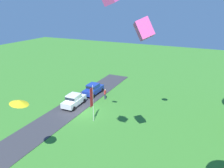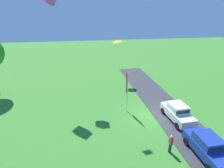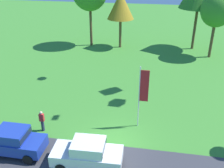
{
  "view_description": "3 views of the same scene",
  "coord_description": "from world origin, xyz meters",
  "px_view_note": "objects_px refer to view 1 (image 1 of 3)",
  "views": [
    {
      "loc": [
        23.43,
        15.53,
        14.32
      ],
      "look_at": [
        0.91,
        4.88,
        5.37
      ],
      "focal_mm": 35.0,
      "sensor_mm": 36.0,
      "label": 1
    },
    {
      "loc": [
        -16.09,
        7.44,
        11.01
      ],
      "look_at": [
        0.6,
        4.45,
        4.06
      ],
      "focal_mm": 28.0,
      "sensor_mm": 36.0,
      "label": 2
    },
    {
      "loc": [
        2.5,
        -14.7,
        12.12
      ],
      "look_at": [
        -0.72,
        3.45,
        3.0
      ],
      "focal_mm": 42.0,
      "sensor_mm": 36.0,
      "label": 3
    }
  ],
  "objects_px": {
    "car_sedan_far_end": "(74,100)",
    "kite_box_topmost": "(144,29)",
    "flag_banner": "(92,100)",
    "car_sedan_near_entrance": "(93,89)",
    "person_beside_suv": "(105,94)",
    "kite_delta_trailing_tail": "(19,102)"
  },
  "relations": [
    {
      "from": "car_sedan_near_entrance",
      "to": "car_sedan_far_end",
      "type": "xyz_separation_m",
      "value": [
        5.27,
        -0.32,
        0.0
      ]
    },
    {
      "from": "car_sedan_far_end",
      "to": "flag_banner",
      "type": "distance_m",
      "value": 6.14
    },
    {
      "from": "car_sedan_far_end",
      "to": "car_sedan_near_entrance",
      "type": "bearing_deg",
      "value": 176.56
    },
    {
      "from": "car_sedan_near_entrance",
      "to": "car_sedan_far_end",
      "type": "relative_size",
      "value": 0.98
    },
    {
      "from": "car_sedan_far_end",
      "to": "flag_banner",
      "type": "xyz_separation_m",
      "value": [
        2.95,
        4.94,
        2.14
      ]
    },
    {
      "from": "car_sedan_near_entrance",
      "to": "kite_box_topmost",
      "type": "distance_m",
      "value": 21.8
    },
    {
      "from": "person_beside_suv",
      "to": "flag_banner",
      "type": "distance_m",
      "value": 7.9
    },
    {
      "from": "car_sedan_far_end",
      "to": "kite_box_topmost",
      "type": "height_order",
      "value": "kite_box_topmost"
    },
    {
      "from": "person_beside_suv",
      "to": "kite_box_topmost",
      "type": "bearing_deg",
      "value": 38.14
    },
    {
      "from": "car_sedan_near_entrance",
      "to": "person_beside_suv",
      "type": "relative_size",
      "value": 2.57
    },
    {
      "from": "kite_delta_trailing_tail",
      "to": "person_beside_suv",
      "type": "bearing_deg",
      "value": -176.77
    },
    {
      "from": "car_sedan_near_entrance",
      "to": "person_beside_suv",
      "type": "xyz_separation_m",
      "value": [
        0.92,
        2.72,
        -0.16
      ]
    },
    {
      "from": "flag_banner",
      "to": "kite_delta_trailing_tail",
      "type": "distance_m",
      "value": 10.77
    },
    {
      "from": "flag_banner",
      "to": "car_sedan_near_entrance",
      "type": "bearing_deg",
      "value": -150.65
    },
    {
      "from": "kite_box_topmost",
      "to": "kite_delta_trailing_tail",
      "type": "relative_size",
      "value": 0.94
    },
    {
      "from": "person_beside_suv",
      "to": "kite_box_topmost",
      "type": "height_order",
      "value": "kite_box_topmost"
    },
    {
      "from": "flag_banner",
      "to": "person_beside_suv",
      "type": "bearing_deg",
      "value": -165.39
    },
    {
      "from": "car_sedan_near_entrance",
      "to": "kite_delta_trailing_tail",
      "type": "xyz_separation_m",
      "value": [
        18.33,
        3.71,
        5.77
      ]
    },
    {
      "from": "person_beside_suv",
      "to": "car_sedan_near_entrance",
      "type": "bearing_deg",
      "value": -108.67
    },
    {
      "from": "car_sedan_far_end",
      "to": "kite_box_topmost",
      "type": "xyz_separation_m",
      "value": [
        8.21,
        12.9,
        11.61
      ]
    },
    {
      "from": "kite_delta_trailing_tail",
      "to": "flag_banner",
      "type": "bearing_deg",
      "value": 174.79
    },
    {
      "from": "flag_banner",
      "to": "kite_box_topmost",
      "type": "distance_m",
      "value": 13.44
    }
  ]
}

